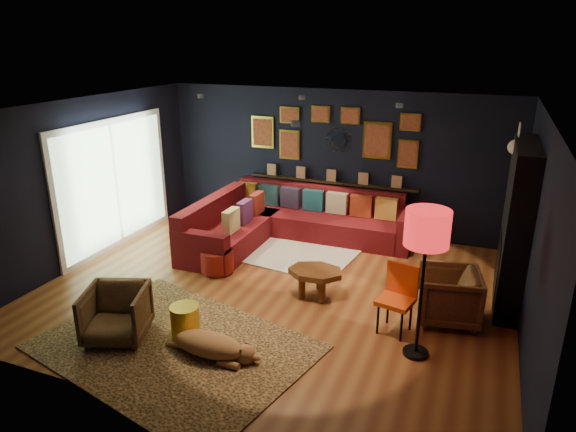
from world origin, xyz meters
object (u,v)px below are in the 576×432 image
at_px(sectional, 283,223).
at_px(orange_chair, 398,293).
at_px(coffee_table, 315,275).
at_px(gold_stool, 185,322).
at_px(dog, 209,341).
at_px(pouf, 217,260).
at_px(armchair_right, 449,293).
at_px(floor_lamp, 427,234).
at_px(armchair_left, 116,311).

xyz_separation_m(sectional, orange_chair, (2.44, -2.24, 0.18)).
distance_m(sectional, coffee_table, 2.19).
xyz_separation_m(gold_stool, dog, (0.45, -0.22, -0.01)).
distance_m(sectional, pouf, 1.68).
xyz_separation_m(armchair_right, floor_lamp, (-0.25, -0.92, 1.11)).
bearing_deg(gold_stool, sectional, 91.78).
height_order(coffee_table, armchair_right, armchair_right).
distance_m(sectional, floor_lamp, 4.02).
xyz_separation_m(pouf, floor_lamp, (3.20, -1.09, 1.29)).
bearing_deg(floor_lamp, pouf, 161.24).
bearing_deg(dog, floor_lamp, 23.49).
relative_size(armchair_left, floor_lamp, 0.41).
bearing_deg(sectional, floor_lamp, -44.43).
height_order(pouf, armchair_left, armchair_left).
bearing_deg(pouf, armchair_left, -96.00).
xyz_separation_m(orange_chair, dog, (-1.88, -1.37, -0.30)).
bearing_deg(coffee_table, floor_lamp, -29.96).
height_order(coffee_table, orange_chair, orange_chair).
bearing_deg(pouf, coffee_table, -7.04).
bearing_deg(gold_stool, floor_lamp, 14.73).
xyz_separation_m(coffee_table, floor_lamp, (1.53, -0.88, 1.15)).
bearing_deg(armchair_left, sectional, 59.67).
distance_m(pouf, dog, 2.24).
bearing_deg(gold_stool, pouf, 107.33).
relative_size(sectional, coffee_table, 4.14).
height_order(coffee_table, gold_stool, gold_stool).
distance_m(sectional, armchair_right, 3.49).
bearing_deg(armchair_left, coffee_table, 24.60).
bearing_deg(gold_stool, armchair_right, 29.13).
height_order(coffee_table, floor_lamp, floor_lamp).
relative_size(pouf, armchair_right, 0.67).
bearing_deg(armchair_right, sectional, -130.94).
distance_m(armchair_right, orange_chair, 0.74).
bearing_deg(coffee_table, sectional, 123.96).
xyz_separation_m(armchair_left, orange_chair, (3.11, 1.44, 0.14)).
height_order(sectional, dog, sectional).
height_order(gold_stool, orange_chair, orange_chair).
xyz_separation_m(sectional, armchair_right, (3.00, -1.78, 0.06)).
relative_size(pouf, floor_lamp, 0.29).
bearing_deg(orange_chair, gold_stool, -141.46).
distance_m(pouf, armchair_right, 3.46).
bearing_deg(sectional, dog, -81.28).
xyz_separation_m(pouf, gold_stool, (0.56, -1.78, 0.02)).
height_order(armchair_left, orange_chair, orange_chair).
relative_size(sectional, gold_stool, 7.79).
distance_m(armchair_left, dog, 1.23).
distance_m(gold_stool, dog, 0.50).
distance_m(pouf, floor_lamp, 3.62).
bearing_deg(sectional, gold_stool, -88.22).
xyz_separation_m(coffee_table, orange_chair, (1.21, -0.42, 0.16)).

